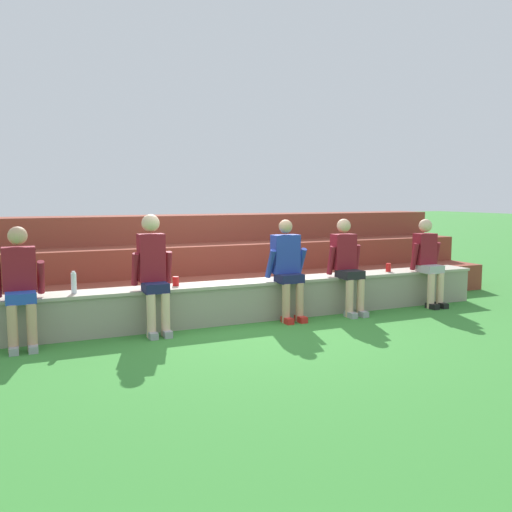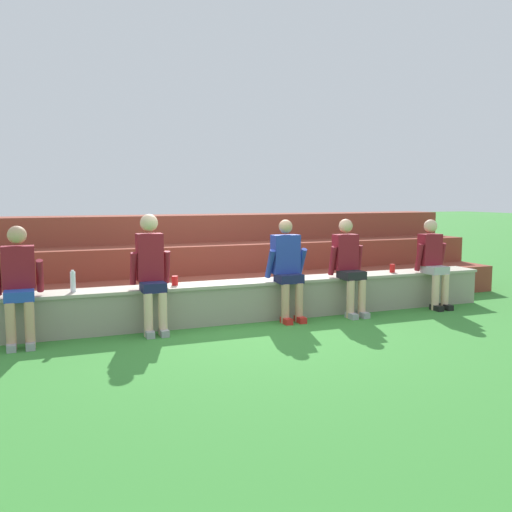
# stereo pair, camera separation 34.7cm
# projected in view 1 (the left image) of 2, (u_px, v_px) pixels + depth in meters

# --- Properties ---
(ground_plane) EXTENTS (80.00, 80.00, 0.00)m
(ground_plane) POSITION_uv_depth(u_px,v_px,m) (245.00, 324.00, 7.51)
(ground_plane) COLOR #388433
(stone_seating_wall) EXTENTS (7.97, 0.49, 0.54)m
(stone_seating_wall) POSITION_uv_depth(u_px,v_px,m) (238.00, 300.00, 7.68)
(stone_seating_wall) COLOR gray
(stone_seating_wall) RESTS_ON ground
(brick_bleachers) EXTENTS (10.09, 2.36, 1.38)m
(brick_bleachers) POSITION_uv_depth(u_px,v_px,m) (194.00, 266.00, 9.41)
(brick_bleachers) COLOR brown
(brick_bleachers) RESTS_ON ground
(person_far_left) EXTENTS (0.54, 0.57, 1.37)m
(person_far_left) POSITION_uv_depth(u_px,v_px,m) (20.00, 283.00, 6.28)
(person_far_left) COLOR tan
(person_far_left) RESTS_ON ground
(person_left_of_center) EXTENTS (0.50, 0.57, 1.49)m
(person_left_of_center) POSITION_uv_depth(u_px,v_px,m) (153.00, 270.00, 6.93)
(person_left_of_center) COLOR beige
(person_left_of_center) RESTS_ON ground
(person_center) EXTENTS (0.56, 0.49, 1.39)m
(person_center) POSITION_uv_depth(u_px,v_px,m) (288.00, 266.00, 7.67)
(person_center) COLOR tan
(person_center) RESTS_ON ground
(person_right_of_center) EXTENTS (0.52, 0.57, 1.38)m
(person_right_of_center) POSITION_uv_depth(u_px,v_px,m) (347.00, 263.00, 8.08)
(person_right_of_center) COLOR #DBAD89
(person_right_of_center) RESTS_ON ground
(person_far_right) EXTENTS (0.51, 0.52, 1.35)m
(person_far_right) POSITION_uv_depth(u_px,v_px,m) (428.00, 260.00, 8.66)
(person_far_right) COLOR beige
(person_far_right) RESTS_ON ground
(water_bottle_mid_right) EXTENTS (0.06, 0.06, 0.27)m
(water_bottle_mid_right) POSITION_uv_depth(u_px,v_px,m) (74.00, 283.00, 6.73)
(water_bottle_mid_right) COLOR silver
(water_bottle_mid_right) RESTS_ON stone_seating_wall
(water_bottle_center_gap) EXTENTS (0.08, 0.08, 0.20)m
(water_bottle_center_gap) POSITION_uv_depth(u_px,v_px,m) (353.00, 267.00, 8.48)
(water_bottle_center_gap) COLOR blue
(water_bottle_center_gap) RESTS_ON stone_seating_wall
(plastic_cup_middle) EXTENTS (0.08, 0.08, 0.12)m
(plastic_cup_middle) POSITION_uv_depth(u_px,v_px,m) (176.00, 281.00, 7.30)
(plastic_cup_middle) COLOR red
(plastic_cup_middle) RESTS_ON stone_seating_wall
(plastic_cup_right_end) EXTENTS (0.08, 0.08, 0.13)m
(plastic_cup_right_end) POSITION_uv_depth(u_px,v_px,m) (388.00, 267.00, 8.67)
(plastic_cup_right_end) COLOR red
(plastic_cup_right_end) RESTS_ON stone_seating_wall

